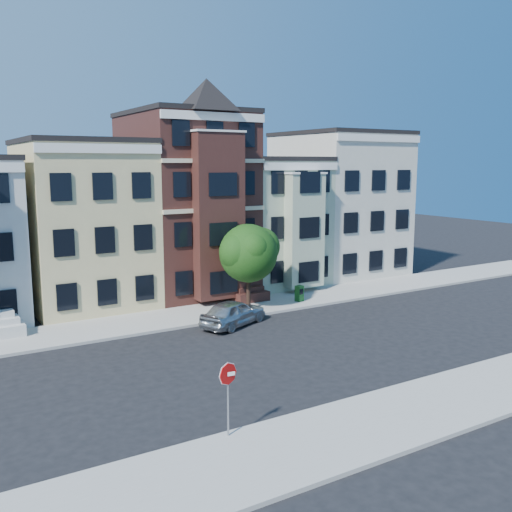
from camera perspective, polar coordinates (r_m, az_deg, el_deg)
ground at (r=28.36m, az=5.45°, el=-8.98°), size 120.00×120.00×0.00m
far_sidewalk at (r=34.80m, az=-2.46°, el=-5.35°), size 60.00×4.00×0.15m
near_sidewalk at (r=22.85m, az=17.87°, el=-13.81°), size 60.00×4.00×0.15m
house_yellow at (r=37.39m, az=-16.89°, el=2.95°), size 7.00×9.00×10.00m
house_brown at (r=39.60m, az=-7.08°, el=5.07°), size 7.00×9.00×12.00m
house_green at (r=42.80m, az=0.93°, el=3.43°), size 6.00×9.00×9.00m
house_cream at (r=46.80m, az=8.24°, el=5.07°), size 8.00×9.00×11.00m
street_tree at (r=33.78m, az=-0.76°, el=-0.12°), size 7.04×7.04×6.39m
parked_car at (r=31.48m, az=-2.29°, el=-5.69°), size 4.66×3.33×1.47m
newspaper_box at (r=36.48m, az=4.35°, el=-3.75°), size 0.54×0.51×1.01m
stop_sign at (r=18.78m, az=-2.83°, el=-13.67°), size 0.77×0.20×2.79m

